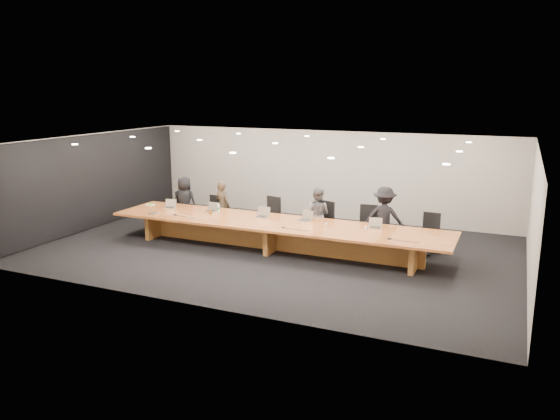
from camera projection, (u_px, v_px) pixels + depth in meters
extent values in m
plane|color=black|center=(275.00, 250.00, 14.20)|extent=(12.00, 12.00, 0.00)
cube|color=beige|center=(326.00, 175.00, 17.46)|extent=(12.00, 0.02, 2.80)
cube|color=black|center=(94.00, 182.00, 16.23)|extent=(0.08, 7.84, 2.74)
cube|color=#944B20|center=(275.00, 223.00, 14.04)|extent=(9.00, 1.80, 0.06)
cube|color=brown|center=(275.00, 237.00, 14.12)|extent=(7.65, 0.15, 0.69)
cube|color=brown|center=(160.00, 223.00, 15.54)|extent=(0.12, 1.26, 0.69)
cube|color=brown|center=(275.00, 237.00, 14.12)|extent=(0.12, 1.26, 0.69)
cube|color=brown|center=(416.00, 254.00, 12.71)|extent=(0.12, 1.26, 0.69)
imported|color=black|center=(185.00, 201.00, 16.49)|extent=(0.80, 0.58, 1.52)
imported|color=#30271A|center=(223.00, 206.00, 16.03)|extent=(0.60, 0.48, 1.45)
imported|color=#4D4D4F|center=(317.00, 215.00, 14.78)|extent=(0.75, 0.59, 1.51)
imported|color=black|center=(384.00, 218.00, 14.14)|extent=(1.12, 0.72, 1.64)
cylinder|color=silver|center=(218.00, 208.00, 15.03)|extent=(0.09, 0.09, 0.25)
cylinder|color=brown|center=(210.00, 212.00, 14.91)|extent=(0.09, 0.09, 0.11)
cone|color=silver|center=(326.00, 225.00, 13.60)|extent=(0.08, 0.08, 0.08)
cone|color=white|center=(366.00, 228.00, 13.24)|extent=(0.09, 0.09, 0.09)
cube|color=white|center=(150.00, 205.00, 16.06)|extent=(0.26, 0.22, 0.01)
cube|color=green|center=(150.00, 204.00, 16.04)|extent=(0.20, 0.14, 0.03)
cube|color=#9F9FA3|center=(153.00, 213.00, 14.90)|extent=(0.22, 0.17, 0.03)
cone|color=black|center=(175.00, 215.00, 14.78)|extent=(0.12, 0.12, 0.03)
cone|color=black|center=(283.00, 227.00, 13.44)|extent=(0.13, 0.13, 0.03)
cone|color=black|center=(389.00, 238.00, 12.45)|extent=(0.14, 0.14, 0.03)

